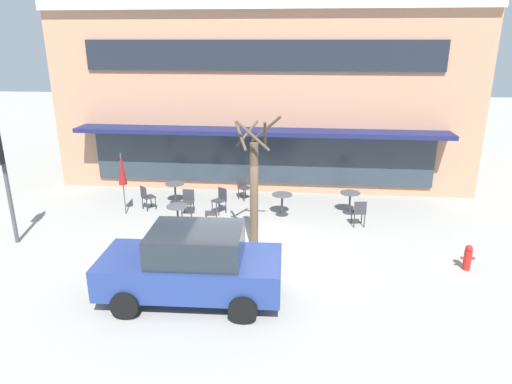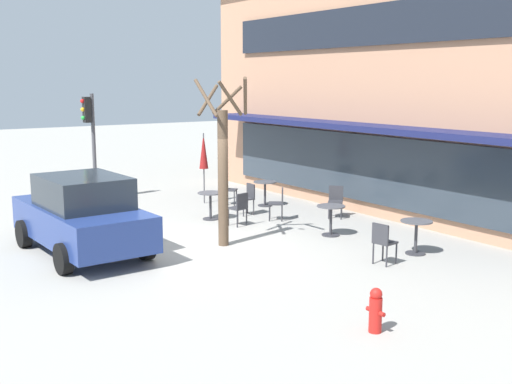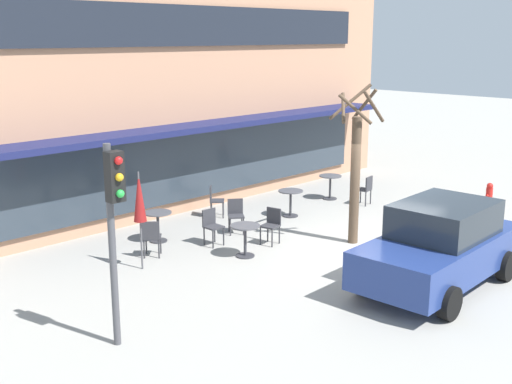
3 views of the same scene
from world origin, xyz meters
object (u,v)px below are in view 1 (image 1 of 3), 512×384
object	(u,v)px
cafe_table_streetside	(350,199)
fire_hydrant	(468,257)
cafe_chair_3	(220,199)
street_tree	(254,187)
traffic_light_pole	(2,170)
cafe_chair_0	(214,212)
cafe_chair_1	(146,196)
parked_sedan	(193,265)
cafe_chair_2	(244,186)
patio_umbrella_green_folded	(122,169)
cafe_chair_5	(188,200)
cafe_table_near_wall	(282,201)
cafe_chair_4	(359,211)
cafe_table_mid_patio	(175,190)
cafe_table_by_tree	(178,213)

from	to	relation	value
cafe_table_streetside	fire_hydrant	xyz separation A→B (m)	(2.75, -3.94, -0.16)
cafe_chair_3	street_tree	bearing A→B (deg)	-60.84
traffic_light_pole	fire_hydrant	bearing A→B (deg)	-1.23
cafe_chair_0	cafe_chair_1	distance (m)	2.98
cafe_table_streetside	parked_sedan	xyz separation A→B (m)	(-4.18, -6.09, 0.36)
cafe_chair_0	cafe_chair_2	world-z (taller)	same
cafe_chair_1	cafe_chair_3	size ratio (longest dim) A/B	1.00
patio_umbrella_green_folded	cafe_chair_5	world-z (taller)	patio_umbrella_green_folded
cafe_table_near_wall	traffic_light_pole	world-z (taller)	traffic_light_pole
cafe_chair_2	cafe_chair_3	xyz separation A→B (m)	(-0.62, -1.53, 0.00)
parked_sedan	cafe_chair_2	bearing A→B (deg)	87.95
cafe_table_near_wall	street_tree	size ratio (longest dim) A/B	0.20
cafe_chair_4	parked_sedan	distance (m)	6.56
cafe_table_mid_patio	cafe_chair_4	bearing A→B (deg)	-13.71
cafe_table_streetside	cafe_chair_2	xyz separation A→B (m)	(-3.92, 1.08, 0.01)
cafe_table_mid_patio	cafe_chair_2	distance (m)	2.59
cafe_chair_0	cafe_chair_4	size ratio (longest dim) A/B	1.00
cafe_chair_4	traffic_light_pole	xyz separation A→B (m)	(-10.44, -2.44, 1.77)
cafe_table_mid_patio	cafe_table_streetside	bearing A→B (deg)	-3.56
cafe_chair_2	street_tree	xyz separation A→B (m)	(0.87, -4.20, 1.34)
cafe_table_streetside	patio_umbrella_green_folded	size ratio (longest dim) A/B	0.35
cafe_chair_1	cafe_table_near_wall	bearing A→B (deg)	0.12
cafe_table_by_tree	cafe_chair_0	xyz separation A→B (m)	(1.14, 0.22, 0.01)
cafe_chair_0	cafe_table_near_wall	bearing A→B (deg)	30.89
cafe_table_by_tree	cafe_chair_1	world-z (taller)	cafe_chair_1
cafe_table_by_tree	cafe_chair_4	distance (m)	5.92
cafe_chair_0	fire_hydrant	xyz separation A→B (m)	(7.29, -2.20, -0.17)
cafe_chair_0	cafe_chair_3	world-z (taller)	same
cafe_chair_3	cafe_chair_2	bearing A→B (deg)	67.85
cafe_table_near_wall	cafe_chair_1	size ratio (longest dim) A/B	0.85
cafe_chair_0	street_tree	distance (m)	2.44
patio_umbrella_green_folded	parked_sedan	bearing A→B (deg)	-54.55
cafe_table_streetside	cafe_table_by_tree	distance (m)	6.01
cafe_chair_0	cafe_chair_1	xyz separation A→B (m)	(-2.69, 1.29, 0.00)
cafe_chair_1	parked_sedan	size ratio (longest dim) A/B	0.21
cafe_chair_5	patio_umbrella_green_folded	bearing A→B (deg)	-175.46
cafe_table_by_tree	street_tree	distance (m)	3.17
cafe_chair_3	street_tree	size ratio (longest dim) A/B	0.23
cafe_table_streetside	cafe_table_mid_patio	world-z (taller)	same
cafe_table_by_tree	cafe_chair_0	distance (m)	1.16
street_tree	fire_hydrant	xyz separation A→B (m)	(5.80, -0.81, -1.51)
cafe_table_streetside	parked_sedan	bearing A→B (deg)	-124.44
cafe_chair_2	cafe_chair_5	xyz separation A→B (m)	(-1.72, -1.82, 0.00)
traffic_light_pole	cafe_table_near_wall	bearing A→B (deg)	22.24
cafe_chair_1	cafe_chair_2	bearing A→B (deg)	24.65
cafe_chair_2	traffic_light_pole	world-z (taller)	traffic_light_pole
cafe_chair_1	cafe_chair_3	xyz separation A→B (m)	(2.69, -0.01, 0.00)
cafe_table_near_wall	parked_sedan	world-z (taller)	parked_sedan
cafe_chair_1	cafe_table_mid_patio	bearing A→B (deg)	45.99
traffic_light_pole	parked_sedan	bearing A→B (deg)	-21.82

